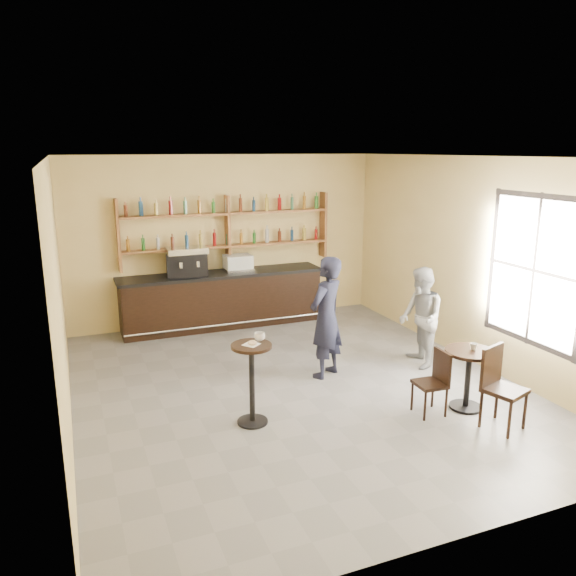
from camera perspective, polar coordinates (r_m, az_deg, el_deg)
name	(u,v)px	position (r m, az deg, el deg)	size (l,w,h in m)	color
floor	(296,387)	(8.13, 0.80, -9.99)	(7.00, 7.00, 0.00)	slate
ceiling	(297,157)	(7.43, 0.89, 13.18)	(7.00, 7.00, 0.00)	white
wall_back	(226,240)	(10.88, -6.31, 4.89)	(7.00, 7.00, 0.00)	#E4C881
wall_front	(465,369)	(4.73, 17.56, -7.83)	(7.00, 7.00, 0.00)	#E4C881
wall_left	(59,299)	(7.06, -22.23, -1.04)	(7.00, 7.00, 0.00)	#E4C881
wall_right	(474,261)	(9.18, 18.40, 2.57)	(7.00, 7.00, 0.00)	#E4C881
window_pane	(534,270)	(8.30, 23.71, 1.65)	(2.00, 2.00, 0.00)	white
window_frame	(534,270)	(8.30, 23.68, 1.65)	(0.04, 1.70, 2.10)	black
shelf_unit	(228,230)	(10.72, -6.15, 5.90)	(4.00, 0.26, 1.40)	brown
liquor_bottles	(227,221)	(10.70, -6.17, 6.80)	(3.68, 0.10, 1.00)	#8C5919
bar_counter	(222,299)	(10.72, -6.69, -1.15)	(3.85, 0.75, 1.04)	black
espresso_machine	(187,261)	(10.40, -10.25, 2.67)	(0.73, 0.47, 0.52)	black
pastry_case	(238,263)	(10.65, -5.11, 2.53)	(0.52, 0.41, 0.31)	silver
pedestal_table	(252,384)	(6.95, -3.68, -9.73)	(0.50, 0.50, 1.02)	black
napkin	(251,344)	(6.76, -3.75, -5.74)	(0.17, 0.17, 0.00)	white
donut	(252,343)	(6.75, -3.65, -5.58)	(0.11, 0.11, 0.04)	#D4944D
cup_pedestal	(260,337)	(6.88, -2.91, -4.95)	(0.13, 0.13, 0.10)	white
man_main	(326,317)	(8.23, 3.90, -2.99)	(0.66, 0.43, 1.81)	black
cafe_table	(468,379)	(7.72, 17.79, -8.83)	(0.63, 0.63, 0.80)	black
cup_cafe	(474,347)	(7.59, 18.33, -5.67)	(0.09, 0.09, 0.09)	white
chair_west	(430,383)	(7.43, 14.22, -9.36)	(0.36, 0.36, 0.83)	black
chair_south	(505,389)	(7.30, 21.16, -9.59)	(0.43, 0.43, 1.00)	black
patron_second	(421,318)	(8.86, 13.33, -2.95)	(0.76, 0.59, 1.56)	gray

